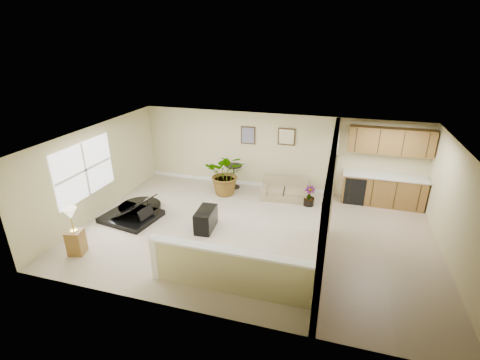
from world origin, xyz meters
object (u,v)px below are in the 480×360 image
(piano, at_px, (131,198))
(accent_table, at_px, (234,173))
(small_plant, at_px, (309,197))
(piano_bench, at_px, (206,219))
(lamp_stand, at_px, (75,235))
(loveseat, at_px, (285,189))
(palm_plant, at_px, (226,174))

(piano, distance_m, accent_table, 3.48)
(accent_table, relative_size, small_plant, 1.31)
(small_plant, bearing_deg, piano, -155.76)
(piano_bench, xyz_separation_m, small_plant, (2.45, 2.15, -0.02))
(small_plant, bearing_deg, piano_bench, -138.79)
(lamp_stand, bearing_deg, loveseat, 46.51)
(piano, bearing_deg, small_plant, 33.24)
(loveseat, xyz_separation_m, lamp_stand, (-4.14, -4.37, 0.19))
(small_plant, bearing_deg, palm_plant, 177.84)
(small_plant, bearing_deg, loveseat, 157.33)
(palm_plant, height_order, lamp_stand, palm_plant)
(piano, xyz_separation_m, accent_table, (2.13, 2.75, -0.05))
(piano, bearing_deg, palm_plant, 56.04)
(piano, relative_size, lamp_stand, 1.59)
(accent_table, bearing_deg, piano_bench, -87.97)
(palm_plant, bearing_deg, accent_table, 81.98)
(piano, relative_size, piano_bench, 2.23)
(piano_bench, bearing_deg, accent_table, 92.03)
(piano, height_order, accent_table, piano)
(piano, xyz_separation_m, palm_plant, (2.06, 2.21, 0.12))
(piano, xyz_separation_m, piano_bench, (2.23, -0.04, -0.28))
(piano, distance_m, lamp_stand, 1.94)
(piano_bench, height_order, loveseat, loveseat)
(accent_table, height_order, palm_plant, palm_plant)
(accent_table, bearing_deg, palm_plant, -98.02)
(piano_bench, height_order, small_plant, small_plant)
(piano, bearing_deg, piano_bench, 8.01)
(piano_bench, xyz_separation_m, loveseat, (1.66, 2.48, 0.02))
(palm_plant, bearing_deg, small_plant, -2.16)
(piano, height_order, lamp_stand, piano)
(accent_table, bearing_deg, small_plant, -14.04)
(piano, xyz_separation_m, lamp_stand, (-0.25, -1.93, -0.07))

